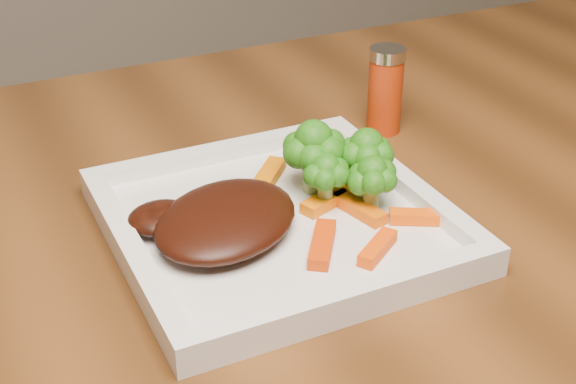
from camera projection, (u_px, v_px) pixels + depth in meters
name	position (u px, v px, depth m)	size (l,w,h in m)	color
plate	(277.00, 226.00, 0.68)	(0.27, 0.27, 0.01)	white
steak	(226.00, 220.00, 0.65)	(0.13, 0.10, 0.03)	black
broccoli_0	(313.00, 156.00, 0.70)	(0.06, 0.06, 0.07)	#1C7012
broccoli_1	(366.00, 158.00, 0.70)	(0.06, 0.06, 0.06)	#2E6E12
broccoli_2	(372.00, 180.00, 0.67)	(0.05, 0.05, 0.06)	#1F7513
broccoli_3	(326.00, 175.00, 0.68)	(0.05, 0.05, 0.06)	#2A7713
carrot_0	(378.00, 248.00, 0.63)	(0.05, 0.01, 0.01)	#F54704
carrot_1	(419.00, 217.00, 0.67)	(0.05, 0.01, 0.01)	#F35203
carrot_2	(322.00, 244.00, 0.63)	(0.06, 0.02, 0.01)	#D23603
carrot_3	(355.00, 168.00, 0.75)	(0.06, 0.02, 0.01)	orange
carrot_4	(268.00, 176.00, 0.73)	(0.06, 0.02, 0.01)	#D86C03
carrot_5	(359.00, 208.00, 0.68)	(0.06, 0.01, 0.01)	#E55A03
carrot_6	(330.00, 198.00, 0.70)	(0.06, 0.02, 0.01)	orange
spice_shaker	(385.00, 90.00, 0.83)	(0.04, 0.04, 0.09)	#A72C09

